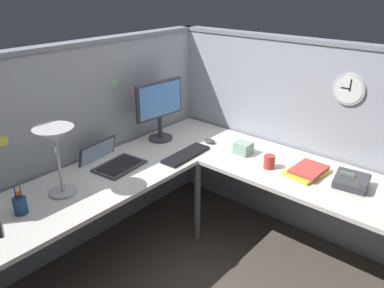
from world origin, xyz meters
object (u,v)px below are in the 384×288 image
monitor (160,106)px  keyboard (186,155)px  coffee_mug (269,162)px  laptop (110,161)px  office_phone (352,182)px  desk_lamp_dome (55,140)px  pen_cup (20,205)px  book_stack (307,171)px  computer_mouse (210,141)px  tissue_box (243,148)px  wall_clock (349,90)px

monitor → keyboard: 0.48m
coffee_mug → laptop: bearing=127.3°
monitor → office_phone: size_ratio=2.18×
monitor → desk_lamp_dome: monitor is taller
monitor → pen_cup: monitor is taller
desk_lamp_dome → book_stack: bearing=-40.5°
desk_lamp_dome → office_phone: desk_lamp_dome is taller
monitor → office_phone: monitor is taller
computer_mouse → book_stack: size_ratio=0.33×
coffee_mug → tissue_box: (0.08, 0.28, -0.00)m
book_stack → tissue_box: size_ratio=2.61×
monitor → office_phone: bearing=-80.6°
laptop → wall_clock: (1.14, -1.25, 0.52)m
monitor → office_phone: (0.25, -1.51, -0.26)m
keyboard → wall_clock: size_ratio=1.95×
tissue_box → wall_clock: 0.86m
computer_mouse → office_phone: bearing=-87.8°
pen_cup → office_phone: 2.05m
monitor → keyboard: monitor is taller
tissue_box → keyboard: bearing=136.6°
laptop → pen_cup: bearing=-171.1°
keyboard → tissue_box: bearing=-45.9°
office_phone → tissue_box: office_phone is taller
pen_cup → book_stack: (1.52, -1.05, -0.03)m
computer_mouse → wall_clock: size_ratio=0.47×
book_stack → coffee_mug: coffee_mug is taller
keyboard → office_phone: (0.35, -1.13, 0.03)m
keyboard → wall_clock: (0.68, -0.91, 0.53)m
laptop → coffee_mug: 1.16m
desk_lamp_dome → keyboard: bearing=-14.5°
wall_clock → desk_lamp_dome: bearing=144.2°
monitor → tissue_box: bearing=-72.3°
coffee_mug → office_phone: bearing=-78.3°
pen_cup → computer_mouse: bearing=-7.9°
keyboard → desk_lamp_dome: (-0.91, 0.24, 0.35)m
pen_cup → office_phone: bearing=-41.2°
pen_cup → book_stack: pen_cup is taller
pen_cup → office_phone: pen_cup is taller
office_phone → book_stack: (-0.02, 0.30, -0.02)m
monitor → laptop: bearing=-175.9°
computer_mouse → office_phone: (0.04, -1.14, 0.02)m
laptop → computer_mouse: laptop is taller
computer_mouse → tissue_box: bearing=-87.7°
computer_mouse → wall_clock: (0.37, -0.92, 0.53)m
monitor → tissue_box: monitor is taller
computer_mouse → desk_lamp_dome: desk_lamp_dome is taller
desk_lamp_dome → wall_clock: bearing=-35.8°
book_stack → wall_clock: 0.63m
monitor → keyboard: (-0.11, -0.38, -0.28)m
coffee_mug → wall_clock: 0.74m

